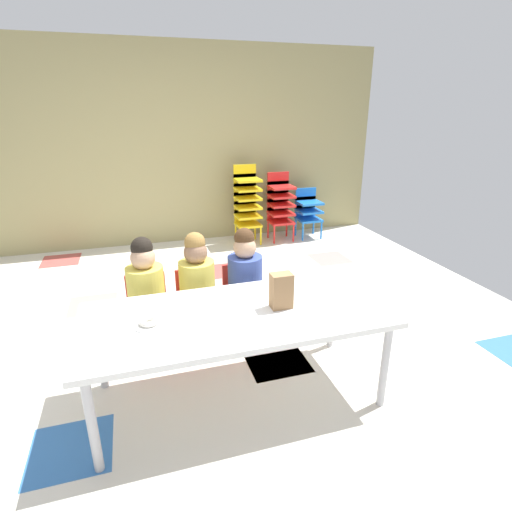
{
  "coord_description": "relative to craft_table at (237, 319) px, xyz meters",
  "views": [
    {
      "loc": [
        -0.44,
        -2.82,
        1.76
      ],
      "look_at": [
        0.28,
        -0.49,
        0.85
      ],
      "focal_mm": 28.37,
      "sensor_mm": 36.0,
      "label": 1
    }
  ],
  "objects": [
    {
      "name": "kid_chair_yellow_stack",
      "position": [
        0.92,
        3.0,
        0.02
      ],
      "size": [
        0.32,
        0.3,
        1.04
      ],
      "color": "yellow",
      "rests_on": "ground_plane"
    },
    {
      "name": "paper_bag_brown",
      "position": [
        0.28,
        -0.01,
        0.16
      ],
      "size": [
        0.13,
        0.09,
        0.22
      ],
      "primitive_type": "cube",
      "color": "#9E754C",
      "rests_on": "craft_table"
    },
    {
      "name": "back_wall",
      "position": [
        -0.09,
        3.39,
        0.71
      ],
      "size": [
        5.87,
        0.1,
        2.52
      ],
      "primitive_type": "cube",
      "color": "tan",
      "rests_on": "ground_plane"
    },
    {
      "name": "paper_plate_near_edge",
      "position": [
        -0.51,
        0.0,
        0.05
      ],
      "size": [
        0.18,
        0.18,
        0.01
      ],
      "primitive_type": "cylinder",
      "color": "white",
      "rests_on": "craft_table"
    },
    {
      "name": "donut_powdered_on_plate",
      "position": [
        -0.51,
        0.0,
        0.07
      ],
      "size": [
        0.11,
        0.11,
        0.03
      ],
      "primitive_type": "torus",
      "color": "white",
      "rests_on": "craft_table"
    },
    {
      "name": "kid_chair_blue_stack",
      "position": [
        1.81,
        3.0,
        -0.16
      ],
      "size": [
        0.32,
        0.3,
        0.68
      ],
      "color": "blue",
      "rests_on": "ground_plane"
    },
    {
      "name": "kid_chair_red_stack",
      "position": [
        1.39,
        3.0,
        -0.04
      ],
      "size": [
        0.32,
        0.3,
        0.92
      ],
      "color": "red",
      "rests_on": "ground_plane"
    },
    {
      "name": "seated_child_middle_seat",
      "position": [
        -0.14,
        0.63,
        0.0
      ],
      "size": [
        0.33,
        0.33,
        0.92
      ],
      "color": "red",
      "rests_on": "ground_plane"
    },
    {
      "name": "ground_plane",
      "position": [
        -0.08,
        0.74,
        -0.56
      ],
      "size": [
        5.87,
        5.31,
        0.02
      ],
      "color": "silver"
    },
    {
      "name": "seated_child_near_camera",
      "position": [
        -0.5,
        0.63,
        0.0
      ],
      "size": [
        0.32,
        0.32,
        0.92
      ],
      "color": "red",
      "rests_on": "ground_plane"
    },
    {
      "name": "seated_child_far_right",
      "position": [
        0.23,
        0.63,
        0.0
      ],
      "size": [
        0.32,
        0.31,
        0.92
      ],
      "color": "red",
      "rests_on": "ground_plane"
    },
    {
      "name": "craft_table",
      "position": [
        0.0,
        0.0,
        0.0
      ],
      "size": [
        1.82,
        0.81,
        0.6
      ],
      "color": "white",
      "rests_on": "ground_plane"
    }
  ]
}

